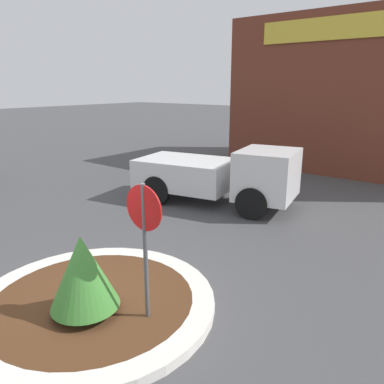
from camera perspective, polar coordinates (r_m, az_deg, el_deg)
ground_plane at (r=7.30m, az=-14.79°, el=-16.61°), size 120.00×120.00×0.00m
traffic_island at (r=7.25m, az=-14.84°, el=-16.03°), size 4.39×4.39×0.18m
stop_sign at (r=5.88m, az=-7.24°, el=-5.75°), size 0.73×0.07×2.45m
island_shrub at (r=6.49m, az=-16.30°, el=-11.55°), size 1.14×1.14×1.39m
utility_truck at (r=12.47m, az=4.16°, el=2.67°), size 5.63×3.10×1.94m
storefront_building at (r=19.77m, az=25.64°, el=13.24°), size 11.63×6.07×6.87m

